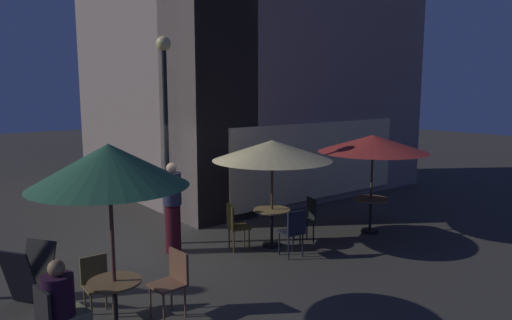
% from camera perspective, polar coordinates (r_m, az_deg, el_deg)
% --- Properties ---
extents(ground_plane, '(60.00, 60.00, 0.00)m').
position_cam_1_polar(ground_plane, '(9.59, -12.27, -11.19)').
color(ground_plane, '#38362F').
extents(cafe_building, '(8.72, 7.96, 9.36)m').
position_cam_1_polar(cafe_building, '(14.09, -2.62, 14.53)').
color(cafe_building, gray).
rests_on(cafe_building, ground).
extents(street_lamp_near_corner, '(0.30, 0.30, 4.25)m').
position_cam_1_polar(street_lamp_near_corner, '(9.70, -10.90, 6.19)').
color(street_lamp_near_corner, black).
rests_on(street_lamp_near_corner, ground).
extents(menu_sandwich_board, '(0.84, 0.81, 0.88)m').
position_cam_1_polar(menu_sandwich_board, '(8.09, -25.75, -12.24)').
color(menu_sandwich_board, black).
rests_on(menu_sandwich_board, ground).
extents(cafe_table_0, '(0.75, 0.75, 0.78)m').
position_cam_1_polar(cafe_table_0, '(9.74, 1.93, -7.13)').
color(cafe_table_0, black).
rests_on(cafe_table_0, ground).
extents(cafe_table_1, '(0.69, 0.69, 0.77)m').
position_cam_1_polar(cafe_table_1, '(6.61, -16.67, -15.63)').
color(cafe_table_1, black).
rests_on(cafe_table_1, ground).
extents(cafe_table_2, '(0.78, 0.78, 0.79)m').
position_cam_1_polar(cafe_table_2, '(10.95, 13.69, -5.53)').
color(cafe_table_2, black).
rests_on(cafe_table_2, ground).
extents(patio_umbrella_0, '(2.42, 2.42, 2.20)m').
position_cam_1_polar(patio_umbrella_0, '(9.46, 1.97, 1.15)').
color(patio_umbrella_0, black).
rests_on(patio_umbrella_0, ground).
extents(patio_umbrella_1, '(1.98, 1.98, 2.55)m').
position_cam_1_polar(patio_umbrella_1, '(6.12, -17.36, -0.70)').
color(patio_umbrella_1, black).
rests_on(patio_umbrella_1, ground).
extents(patio_umbrella_2, '(2.42, 2.42, 2.21)m').
position_cam_1_polar(patio_umbrella_2, '(10.70, 13.96, 1.91)').
color(patio_umbrella_2, black).
rests_on(patio_umbrella_2, ground).
extents(cafe_chair_0, '(0.51, 0.51, 0.95)m').
position_cam_1_polar(cafe_chair_0, '(9.49, -2.60, -7.60)').
color(cafe_chair_0, '#4D3F19').
rests_on(cafe_chair_0, ground).
extents(cafe_chair_1, '(0.46, 0.46, 0.93)m').
position_cam_1_polar(cafe_chair_1, '(9.12, 4.58, -8.30)').
color(cafe_chair_1, black).
rests_on(cafe_chair_1, ground).
extents(cafe_chair_2, '(0.48, 0.48, 0.93)m').
position_cam_1_polar(cafe_chair_2, '(10.07, 6.24, -6.68)').
color(cafe_chair_2, black).
rests_on(cafe_chair_2, ground).
extents(cafe_chair_3, '(0.39, 0.39, 0.85)m').
position_cam_1_polar(cafe_chair_3, '(7.29, -18.76, -13.56)').
color(cafe_chair_3, brown).
rests_on(cafe_chair_3, ground).
extents(cafe_chair_4, '(0.47, 0.47, 0.94)m').
position_cam_1_polar(cafe_chair_4, '(6.28, -23.49, -17.08)').
color(cafe_chair_4, black).
rests_on(cafe_chair_4, ground).
extents(cafe_chair_5, '(0.47, 0.47, 0.93)m').
position_cam_1_polar(cafe_chair_5, '(7.00, -10.02, -13.78)').
color(cafe_chair_5, brown).
rests_on(cafe_chair_5, ground).
extents(patron_seated_0, '(0.55, 0.42, 1.25)m').
position_cam_1_polar(patron_seated_0, '(6.27, -22.34, -15.62)').
color(patron_seated_0, '#727554').
rests_on(patron_seated_0, ground).
extents(patron_standing_1, '(0.36, 0.36, 1.80)m').
position_cam_1_polar(patron_standing_1, '(9.43, -10.07, -5.72)').
color(patron_standing_1, '#440F1B').
rests_on(patron_standing_1, ground).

